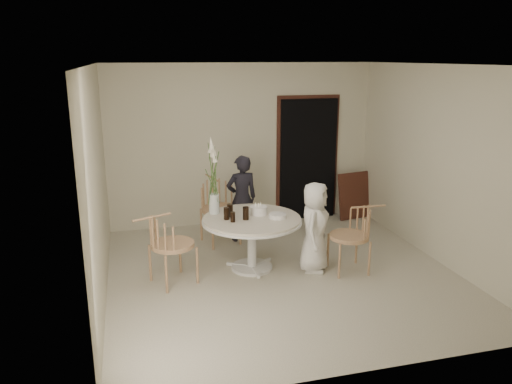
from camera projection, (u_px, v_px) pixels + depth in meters
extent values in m
plane|color=beige|center=(282.00, 273.00, 6.65)|extent=(4.50, 4.50, 0.00)
plane|color=white|center=(285.00, 65.00, 5.94)|extent=(4.50, 4.50, 0.00)
plane|color=beige|center=(243.00, 145.00, 8.40)|extent=(4.50, 0.00, 4.50)
plane|color=beige|center=(365.00, 234.00, 4.20)|extent=(4.50, 0.00, 4.50)
plane|color=beige|center=(98.00, 186.00, 5.75)|extent=(0.00, 4.50, 4.50)
plane|color=beige|center=(440.00, 165.00, 6.85)|extent=(0.00, 4.50, 4.50)
cube|color=black|center=(308.00, 160.00, 8.70)|extent=(1.00, 0.10, 2.10)
cube|color=#55241D|center=(307.00, 156.00, 8.72)|extent=(1.12, 0.03, 2.22)
cylinder|color=silver|center=(252.00, 267.00, 6.80)|extent=(0.56, 0.56, 0.04)
cylinder|color=silver|center=(252.00, 245.00, 6.71)|extent=(0.12, 0.12, 0.65)
cylinder|color=silver|center=(252.00, 221.00, 6.62)|extent=(1.33, 1.33, 0.03)
cylinder|color=beige|center=(252.00, 219.00, 6.61)|extent=(1.30, 1.30, 0.04)
cube|color=#55241D|center=(354.00, 196.00, 8.84)|extent=(0.64, 0.29, 0.82)
cylinder|color=tan|center=(213.00, 233.00, 7.40)|extent=(0.03, 0.03, 0.51)
cylinder|color=tan|center=(240.00, 229.00, 7.61)|extent=(0.03, 0.03, 0.51)
cylinder|color=tan|center=(201.00, 225.00, 7.79)|extent=(0.03, 0.03, 0.51)
cylinder|color=tan|center=(228.00, 220.00, 7.99)|extent=(0.03, 0.03, 0.51)
cylinder|color=tan|center=(220.00, 209.00, 7.62)|extent=(0.57, 0.57, 0.06)
cylinder|color=tan|center=(328.00, 250.00, 6.83)|extent=(0.03, 0.03, 0.47)
cylinder|color=tan|center=(339.00, 262.00, 6.43)|extent=(0.03, 0.03, 0.47)
cylinder|color=tan|center=(356.00, 247.00, 6.91)|extent=(0.03, 0.03, 0.47)
cylinder|color=tan|center=(369.00, 259.00, 6.52)|extent=(0.03, 0.03, 0.47)
cylinder|color=tan|center=(349.00, 236.00, 6.61)|extent=(0.52, 0.52, 0.05)
cylinder|color=tan|center=(197.00, 265.00, 6.29)|extent=(0.03, 0.03, 0.49)
cylinder|color=tan|center=(180.00, 255.00, 6.62)|extent=(0.03, 0.03, 0.49)
cylinder|color=tan|center=(166.00, 274.00, 6.03)|extent=(0.03, 0.03, 0.49)
cylinder|color=tan|center=(150.00, 263.00, 6.36)|extent=(0.03, 0.03, 0.49)
cylinder|color=tan|center=(173.00, 245.00, 6.26)|extent=(0.55, 0.55, 0.05)
imported|color=black|center=(242.00, 198.00, 7.69)|extent=(0.53, 0.38, 1.35)
imported|color=white|center=(315.00, 227.00, 6.60)|extent=(0.64, 0.71, 1.22)
cylinder|color=white|center=(258.00, 210.00, 6.73)|extent=(0.23, 0.23, 0.11)
cylinder|color=beige|center=(259.00, 205.00, 6.71)|extent=(0.01, 0.01, 0.05)
cylinder|color=beige|center=(261.00, 204.00, 6.75)|extent=(0.01, 0.01, 0.05)
cylinder|color=beige|center=(256.00, 205.00, 6.72)|extent=(0.01, 0.01, 0.05)
cylinder|color=black|center=(227.00, 213.00, 6.51)|extent=(0.08, 0.08, 0.16)
cylinder|color=black|center=(246.00, 213.00, 6.51)|extent=(0.10, 0.10, 0.17)
cylinder|color=black|center=(233.00, 217.00, 6.42)|extent=(0.07, 0.07, 0.13)
cylinder|color=black|center=(230.00, 210.00, 6.63)|extent=(0.09, 0.09, 0.17)
cylinder|color=white|center=(278.00, 216.00, 6.58)|extent=(0.29, 0.29, 0.06)
cylinder|color=silver|center=(214.00, 204.00, 6.76)|extent=(0.14, 0.14, 0.27)
cylinder|color=#41652B|center=(216.00, 180.00, 6.68)|extent=(0.01, 0.01, 0.67)
cone|color=white|center=(215.00, 155.00, 6.59)|extent=(0.07, 0.07, 0.17)
cylinder|color=#41652B|center=(214.00, 177.00, 6.69)|extent=(0.01, 0.01, 0.72)
cone|color=white|center=(213.00, 151.00, 6.60)|extent=(0.07, 0.07, 0.17)
cylinder|color=#41652B|center=(212.00, 176.00, 6.67)|extent=(0.01, 0.01, 0.78)
cone|color=white|center=(211.00, 147.00, 6.57)|extent=(0.07, 0.07, 0.17)
cylinder|color=#41652B|center=(212.00, 174.00, 6.63)|extent=(0.01, 0.01, 0.84)
cone|color=white|center=(211.00, 143.00, 6.52)|extent=(0.07, 0.07, 0.17)
cylinder|color=#41652B|center=(214.00, 180.00, 6.65)|extent=(0.01, 0.01, 0.67)
cone|color=white|center=(214.00, 156.00, 6.56)|extent=(0.07, 0.07, 0.17)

